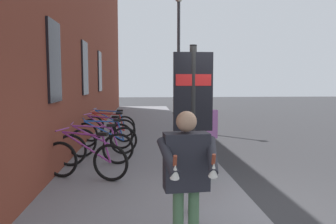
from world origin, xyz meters
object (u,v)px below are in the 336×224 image
(bicycle_end_of_row, at_px, (104,141))
(bicycle_far_end, at_px, (109,126))
(bicycle_nearest_sign, at_px, (104,134))
(bicycle_leaning_wall, at_px, (95,148))
(bicycle_mid_rack, at_px, (108,130))
(pedestrian_by_facade, at_px, (206,130))
(bicycle_by_door, at_px, (86,159))
(street_lamp, at_px, (179,50))
(transit_info_sign, at_px, (193,103))
(tourist_with_hotdogs, at_px, (187,171))

(bicycle_end_of_row, bearing_deg, bicycle_far_end, 2.78)
(bicycle_nearest_sign, bearing_deg, bicycle_leaning_wall, -179.29)
(bicycle_mid_rack, bearing_deg, pedestrian_by_facade, -149.40)
(bicycle_by_door, xyz_separation_m, street_lamp, (6.95, -2.55, 2.72))
(bicycle_leaning_wall, distance_m, bicycle_mid_rack, 2.87)
(bicycle_end_of_row, relative_size, bicycle_far_end, 0.97)
(bicycle_nearest_sign, relative_size, pedestrian_by_facade, 1.10)
(bicycle_end_of_row, distance_m, street_lamp, 6.13)
(transit_info_sign, distance_m, tourist_with_hotdogs, 1.48)
(bicycle_nearest_sign, height_order, street_lamp, street_lamp)
(bicycle_nearest_sign, bearing_deg, bicycle_far_end, 0.85)
(bicycle_by_door, bearing_deg, street_lamp, -20.13)
(street_lamp, bearing_deg, bicycle_mid_rack, 139.76)
(transit_info_sign, bearing_deg, bicycle_leaning_wall, 32.04)
(bicycle_by_door, distance_m, pedestrian_by_facade, 2.42)
(bicycle_end_of_row, bearing_deg, bicycle_mid_rack, 2.81)
(bicycle_by_door, xyz_separation_m, pedestrian_by_facade, (0.01, -2.35, 0.55))
(bicycle_by_door, height_order, bicycle_mid_rack, same)
(bicycle_leaning_wall, xyz_separation_m, tourist_with_hotdogs, (-4.18, -1.53, 0.60))
(bicycle_end_of_row, height_order, bicycle_far_end, same)
(bicycle_far_end, bearing_deg, bicycle_by_door, -179.67)
(bicycle_leaning_wall, distance_m, bicycle_far_end, 3.81)
(bicycle_leaning_wall, distance_m, tourist_with_hotdogs, 4.49)
(bicycle_leaning_wall, xyz_separation_m, bicycle_end_of_row, (0.94, -0.09, -0.00))
(bicycle_nearest_sign, height_order, tourist_with_hotdogs, tourist_with_hotdogs)
(bicycle_leaning_wall, bearing_deg, bicycle_far_end, 0.78)
(bicycle_end_of_row, relative_size, pedestrian_by_facade, 1.11)
(bicycle_end_of_row, distance_m, bicycle_nearest_sign, 0.98)
(bicycle_leaning_wall, xyz_separation_m, street_lamp, (5.86, -2.52, 2.72))
(pedestrian_by_facade, bearing_deg, street_lamp, -1.61)
(bicycle_leaning_wall, bearing_deg, bicycle_end_of_row, -5.30)
(bicycle_end_of_row, relative_size, street_lamp, 0.33)
(bicycle_end_of_row, bearing_deg, pedestrian_by_facade, -131.99)
(bicycle_by_door, relative_size, bicycle_end_of_row, 0.99)
(bicycle_by_door, bearing_deg, pedestrian_by_facade, -89.80)
(bicycle_by_door, height_order, bicycle_far_end, same)
(bicycle_nearest_sign, xyz_separation_m, bicycle_far_end, (1.89, 0.03, 0.00))
(bicycle_leaning_wall, bearing_deg, bicycle_mid_rack, 0.15)
(bicycle_leaning_wall, xyz_separation_m, bicycle_mid_rack, (2.87, 0.01, -0.00))
(bicycle_by_door, bearing_deg, bicycle_end_of_row, -3.14)
(bicycle_leaning_wall, xyz_separation_m, transit_info_sign, (-2.86, -1.79, 1.21))
(bicycle_mid_rack, relative_size, pedestrian_by_facade, 1.14)
(street_lamp, bearing_deg, bicycle_by_door, 159.87)
(bicycle_by_door, height_order, street_lamp, street_lamp)
(bicycle_mid_rack, xyz_separation_m, bicycle_far_end, (0.93, 0.04, 0.00))
(transit_info_sign, bearing_deg, bicycle_end_of_row, 24.12)
(bicycle_nearest_sign, height_order, bicycle_far_end, same)
(bicycle_far_end, bearing_deg, bicycle_end_of_row, -177.22)
(bicycle_far_end, height_order, pedestrian_by_facade, pedestrian_by_facade)
(bicycle_by_door, relative_size, tourist_with_hotdogs, 1.06)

